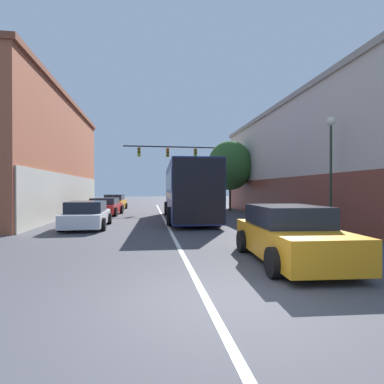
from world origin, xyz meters
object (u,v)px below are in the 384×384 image
Objects in this scene: parked_car_left_near at (87,215)px; traffic_signal_gantry at (191,160)px; parked_car_left_far at (105,207)px; street_lamp at (331,159)px; parked_car_left_mid at (115,203)px; hatchback_foreground at (290,235)px; bus at (188,189)px; street_tree_near at (230,166)px.

traffic_signal_gantry is at bearing -31.93° from parked_car_left_near.
street_lamp reaches higher than parked_car_left_far.
parked_car_left_near is 13.49m from parked_car_left_mid.
parked_car_left_far is (-6.82, 15.44, -0.07)m from hatchback_foreground.
hatchback_foreground is 0.87× the size of street_lamp.
street_lamp is at bearing -130.61° from parked_car_left_far.
street_tree_near reaches higher than bus.
parked_car_left_far is at bearing 56.20° from bus.
parked_car_left_near is at bearing -176.64° from parked_car_left_mid.
street_tree_near is at bearing -33.36° from bus.
traffic_signal_gantry is (1.32, 8.23, 2.66)m from bus.
hatchback_foreground is 22.57m from parked_car_left_mid.
street_lamp is 0.82× the size of street_tree_near.
hatchback_foreground is 0.95× the size of parked_car_left_near.
bus is 1.77× the size of street_tree_near.
parked_car_left_near is at bearing -174.55° from parked_car_left_far.
parked_car_left_far is 0.70× the size of street_tree_near.
traffic_signal_gantry reaches higher than parked_car_left_mid.
bus is 6.56m from parked_car_left_near.
traffic_signal_gantry reaches higher than parked_car_left_far.
street_tree_near is at bearing 93.42° from street_lamp.
parked_car_left_far is (-5.63, 4.03, -1.29)m from bus.
parked_car_left_mid is at bearing 164.73° from traffic_signal_gantry.
street_tree_near is (3.21, -1.81, -0.59)m from traffic_signal_gantry.
parked_car_left_near is 0.49× the size of traffic_signal_gantry.
parked_car_left_near is 14.39m from street_tree_near.
parked_car_left_mid is 1.03× the size of parked_car_left_far.
parked_car_left_near is (-5.48, -3.37, -1.28)m from bus.
parked_car_left_near is (-6.67, 8.03, -0.07)m from hatchback_foreground.
street_tree_near reaches higher than traffic_signal_gantry.
hatchback_foreground is at bearing -159.65° from parked_car_left_mid.
hatchback_foreground is (1.20, -11.40, -1.21)m from bus.
traffic_signal_gantry is at bearing -102.47° from parked_car_left_mid.
parked_car_left_mid is at bearing 30.83° from bus.
parked_car_left_far is 0.85× the size of street_lamp.
street_lamp is (10.95, -10.90, 2.59)m from parked_car_left_far.
street_lamp reaches higher than hatchback_foreground.
parked_car_left_far is 10.96m from street_tree_near.
bus is 2.50× the size of hatchback_foreground.
bus is at bearing 9.35° from hatchback_foreground.
traffic_signal_gantry is at bearing 104.84° from street_lamp.
parked_car_left_near reaches higher than parked_car_left_far.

